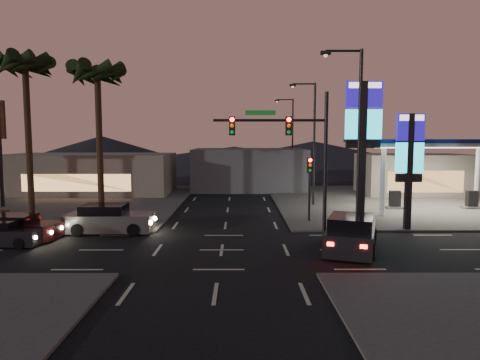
{
  "coord_description": "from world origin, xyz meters",
  "views": [
    {
      "loc": [
        0.83,
        -20.85,
        5.54
      ],
      "look_at": [
        0.93,
        5.23,
        3.0
      ],
      "focal_mm": 32.0,
      "sensor_mm": 36.0,
      "label": 1
    }
  ],
  "objects_px": {
    "pylon_sign_tall": "(363,124)",
    "car_lane_a_mid": "(18,228)",
    "pylon_sign_short": "(410,153)",
    "car_lane_a_front": "(3,234)",
    "car_lane_b_front": "(109,219)",
    "suv_station": "(352,234)",
    "gas_station": "(436,144)",
    "traffic_signal_mast": "(293,144)"
  },
  "relations": [
    {
      "from": "suv_station",
      "to": "car_lane_a_mid",
      "type": "bearing_deg",
      "value": 173.21
    },
    {
      "from": "car_lane_a_front",
      "to": "car_lane_a_mid",
      "type": "bearing_deg",
      "value": 79.1
    },
    {
      "from": "gas_station",
      "to": "traffic_signal_mast",
      "type": "distance_m",
      "value": 15.82
    },
    {
      "from": "pylon_sign_short",
      "to": "suv_station",
      "type": "height_order",
      "value": "pylon_sign_short"
    },
    {
      "from": "gas_station",
      "to": "car_lane_a_mid",
      "type": "relative_size",
      "value": 2.77
    },
    {
      "from": "pylon_sign_short",
      "to": "traffic_signal_mast",
      "type": "height_order",
      "value": "traffic_signal_mast"
    },
    {
      "from": "car_lane_b_front",
      "to": "suv_station",
      "type": "relative_size",
      "value": 0.91
    },
    {
      "from": "traffic_signal_mast",
      "to": "car_lane_a_front",
      "type": "distance_m",
      "value": 15.9
    },
    {
      "from": "gas_station",
      "to": "car_lane_a_front",
      "type": "relative_size",
      "value": 2.97
    },
    {
      "from": "pylon_sign_short",
      "to": "gas_station",
      "type": "bearing_deg",
      "value": 56.31
    },
    {
      "from": "car_lane_b_front",
      "to": "suv_station",
      "type": "height_order",
      "value": "suv_station"
    },
    {
      "from": "pylon_sign_short",
      "to": "pylon_sign_tall",
      "type": "bearing_deg",
      "value": 158.2
    },
    {
      "from": "gas_station",
      "to": "pylon_sign_short",
      "type": "distance_m",
      "value": 9.02
    },
    {
      "from": "pylon_sign_tall",
      "to": "suv_station",
      "type": "distance_m",
      "value": 8.06
    },
    {
      "from": "suv_station",
      "to": "car_lane_a_front",
      "type": "bearing_deg",
      "value": 176.79
    },
    {
      "from": "pylon_sign_tall",
      "to": "traffic_signal_mast",
      "type": "bearing_deg",
      "value": -143.48
    },
    {
      "from": "car_lane_b_front",
      "to": "traffic_signal_mast",
      "type": "bearing_deg",
      "value": -11.03
    },
    {
      "from": "pylon_sign_tall",
      "to": "car_lane_b_front",
      "type": "bearing_deg",
      "value": -174.59
    },
    {
      "from": "traffic_signal_mast",
      "to": "pylon_sign_tall",
      "type": "bearing_deg",
      "value": 36.52
    },
    {
      "from": "pylon_sign_short",
      "to": "car_lane_a_front",
      "type": "height_order",
      "value": "pylon_sign_short"
    },
    {
      "from": "car_lane_a_mid",
      "to": "car_lane_b_front",
      "type": "relative_size",
      "value": 0.85
    },
    {
      "from": "traffic_signal_mast",
      "to": "pylon_sign_short",
      "type": "bearing_deg",
      "value": 19.13
    },
    {
      "from": "car_lane_a_front",
      "to": "car_lane_a_mid",
      "type": "relative_size",
      "value": 0.93
    },
    {
      "from": "pylon_sign_tall",
      "to": "pylon_sign_short",
      "type": "distance_m",
      "value": 3.2
    },
    {
      "from": "pylon_sign_tall",
      "to": "traffic_signal_mast",
      "type": "height_order",
      "value": "pylon_sign_tall"
    },
    {
      "from": "car_lane_b_front",
      "to": "pylon_sign_tall",
      "type": "bearing_deg",
      "value": 5.41
    },
    {
      "from": "car_lane_a_mid",
      "to": "pylon_sign_tall",
      "type": "bearing_deg",
      "value": 9.63
    },
    {
      "from": "pylon_sign_tall",
      "to": "pylon_sign_short",
      "type": "height_order",
      "value": "pylon_sign_tall"
    },
    {
      "from": "car_lane_a_front",
      "to": "suv_station",
      "type": "bearing_deg",
      "value": -3.21
    },
    {
      "from": "pylon_sign_tall",
      "to": "car_lane_b_front",
      "type": "distance_m",
      "value": 16.38
    },
    {
      "from": "pylon_sign_tall",
      "to": "car_lane_a_mid",
      "type": "height_order",
      "value": "pylon_sign_tall"
    },
    {
      "from": "pylon_sign_short",
      "to": "car_lane_a_mid",
      "type": "distance_m",
      "value": 22.69
    },
    {
      "from": "traffic_signal_mast",
      "to": "car_lane_b_front",
      "type": "xyz_separation_m",
      "value": [
        -10.57,
        2.06,
        -4.45
      ]
    },
    {
      "from": "pylon_sign_short",
      "to": "suv_station",
      "type": "bearing_deg",
      "value": -135.5
    },
    {
      "from": "gas_station",
      "to": "pylon_sign_short",
      "type": "height_order",
      "value": "pylon_sign_short"
    },
    {
      "from": "car_lane_a_front",
      "to": "car_lane_b_front",
      "type": "bearing_deg",
      "value": 33.03
    },
    {
      "from": "suv_station",
      "to": "car_lane_b_front",
      "type": "bearing_deg",
      "value": 163.25
    },
    {
      "from": "suv_station",
      "to": "pylon_sign_short",
      "type": "bearing_deg",
      "value": 44.5
    },
    {
      "from": "gas_station",
      "to": "traffic_signal_mast",
      "type": "relative_size",
      "value": 1.53
    },
    {
      "from": "gas_station",
      "to": "car_lane_a_mid",
      "type": "height_order",
      "value": "gas_station"
    },
    {
      "from": "pylon_sign_tall",
      "to": "car_lane_a_mid",
      "type": "xyz_separation_m",
      "value": [
        -19.71,
        -3.35,
        -5.74
      ]
    },
    {
      "from": "pylon_sign_short",
      "to": "traffic_signal_mast",
      "type": "distance_m",
      "value": 7.69
    }
  ]
}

